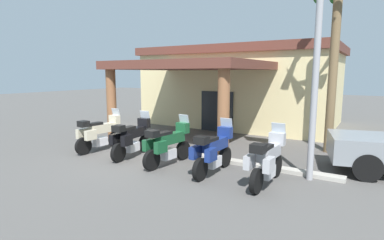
{
  "coord_description": "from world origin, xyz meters",
  "views": [
    {
      "loc": [
        7.17,
        -8.04,
        3.03
      ],
      "look_at": [
        0.93,
        2.1,
        1.2
      ],
      "focal_mm": 28.51,
      "sensor_mm": 36.0,
      "label": 1
    }
  ],
  "objects_px": {
    "motorcycle_cream": "(99,133)",
    "motorcycle_black": "(132,138)",
    "motorcycle_green": "(168,144)",
    "motorcycle_blue": "(213,151)",
    "palm_tree_near_portico": "(336,19)",
    "motel_building": "(241,85)",
    "pedestrian": "(225,120)",
    "motorcycle_silver": "(267,160)"
  },
  "relations": [
    {
      "from": "motel_building",
      "to": "motorcycle_black",
      "type": "distance_m",
      "value": 9.4
    },
    {
      "from": "motorcycle_blue",
      "to": "palm_tree_near_portico",
      "type": "height_order",
      "value": "palm_tree_near_portico"
    },
    {
      "from": "motel_building",
      "to": "pedestrian",
      "type": "bearing_deg",
      "value": -74.35
    },
    {
      "from": "motorcycle_green",
      "to": "motorcycle_cream",
      "type": "bearing_deg",
      "value": 94.24
    },
    {
      "from": "motorcycle_blue",
      "to": "motorcycle_cream",
      "type": "bearing_deg",
      "value": 90.14
    },
    {
      "from": "motorcycle_cream",
      "to": "pedestrian",
      "type": "distance_m",
      "value": 5.37
    },
    {
      "from": "motel_building",
      "to": "motorcycle_cream",
      "type": "height_order",
      "value": "motel_building"
    },
    {
      "from": "motel_building",
      "to": "motorcycle_blue",
      "type": "height_order",
      "value": "motel_building"
    },
    {
      "from": "motel_building",
      "to": "motorcycle_blue",
      "type": "relative_size",
      "value": 5.5
    },
    {
      "from": "motorcycle_black",
      "to": "motorcycle_green",
      "type": "height_order",
      "value": "same"
    },
    {
      "from": "motorcycle_cream",
      "to": "motorcycle_silver",
      "type": "bearing_deg",
      "value": -88.18
    },
    {
      "from": "motorcycle_black",
      "to": "motorcycle_green",
      "type": "distance_m",
      "value": 1.7
    },
    {
      "from": "pedestrian",
      "to": "palm_tree_near_portico",
      "type": "bearing_deg",
      "value": 59.69
    },
    {
      "from": "motorcycle_green",
      "to": "motorcycle_blue",
      "type": "distance_m",
      "value": 1.7
    },
    {
      "from": "motorcycle_green",
      "to": "motorcycle_silver",
      "type": "relative_size",
      "value": 1.0
    },
    {
      "from": "motorcycle_black",
      "to": "motorcycle_silver",
      "type": "bearing_deg",
      "value": -97.05
    },
    {
      "from": "motorcycle_black",
      "to": "motorcycle_green",
      "type": "xyz_separation_m",
      "value": [
        1.7,
        -0.11,
        0.0
      ]
    },
    {
      "from": "motorcycle_blue",
      "to": "motorcycle_silver",
      "type": "distance_m",
      "value": 1.7
    },
    {
      "from": "motorcycle_cream",
      "to": "pedestrian",
      "type": "height_order",
      "value": "pedestrian"
    },
    {
      "from": "pedestrian",
      "to": "motorcycle_green",
      "type": "bearing_deg",
      "value": -38.43
    },
    {
      "from": "motorcycle_green",
      "to": "palm_tree_near_portico",
      "type": "xyz_separation_m",
      "value": [
        4.29,
        4.63,
        4.29
      ]
    },
    {
      "from": "motorcycle_blue",
      "to": "motorcycle_green",
      "type": "bearing_deg",
      "value": 91.7
    },
    {
      "from": "motorcycle_black",
      "to": "pedestrian",
      "type": "distance_m",
      "value": 4.45
    },
    {
      "from": "pedestrian",
      "to": "palm_tree_near_portico",
      "type": "relative_size",
      "value": 0.26
    },
    {
      "from": "motorcycle_green",
      "to": "motorcycle_silver",
      "type": "distance_m",
      "value": 3.39
    },
    {
      "from": "motorcycle_blue",
      "to": "palm_tree_near_portico",
      "type": "relative_size",
      "value": 0.33
    },
    {
      "from": "motel_building",
      "to": "palm_tree_near_portico",
      "type": "xyz_separation_m",
      "value": [
        5.6,
        -4.73,
        2.68
      ]
    },
    {
      "from": "motorcycle_cream",
      "to": "motorcycle_blue",
      "type": "xyz_separation_m",
      "value": [
        5.09,
        -0.11,
        0.0
      ]
    },
    {
      "from": "motorcycle_black",
      "to": "motorcycle_silver",
      "type": "distance_m",
      "value": 5.09
    },
    {
      "from": "motel_building",
      "to": "motorcycle_black",
      "type": "height_order",
      "value": "motel_building"
    },
    {
      "from": "motorcycle_blue",
      "to": "pedestrian",
      "type": "relative_size",
      "value": 1.28
    },
    {
      "from": "motorcycle_cream",
      "to": "motorcycle_black",
      "type": "bearing_deg",
      "value": -86.83
    },
    {
      "from": "pedestrian",
      "to": "palm_tree_near_portico",
      "type": "distance_m",
      "value": 5.79
    },
    {
      "from": "palm_tree_near_portico",
      "to": "motorcycle_cream",
      "type": "bearing_deg",
      "value": -149.59
    },
    {
      "from": "motorcycle_cream",
      "to": "motorcycle_green",
      "type": "relative_size",
      "value": 1.0
    },
    {
      "from": "motorcycle_cream",
      "to": "motorcycle_blue",
      "type": "relative_size",
      "value": 1.0
    },
    {
      "from": "motorcycle_cream",
      "to": "motorcycle_silver",
      "type": "relative_size",
      "value": 1.0
    },
    {
      "from": "motel_building",
      "to": "pedestrian",
      "type": "height_order",
      "value": "motel_building"
    },
    {
      "from": "motorcycle_black",
      "to": "pedestrian",
      "type": "height_order",
      "value": "pedestrian"
    },
    {
      "from": "motorcycle_silver",
      "to": "palm_tree_near_portico",
      "type": "height_order",
      "value": "palm_tree_near_portico"
    },
    {
      "from": "motorcycle_black",
      "to": "palm_tree_near_portico",
      "type": "bearing_deg",
      "value": -57.92
    },
    {
      "from": "motorcycle_blue",
      "to": "pedestrian",
      "type": "xyz_separation_m",
      "value": [
        -1.57,
        4.16,
        0.3
      ]
    }
  ]
}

